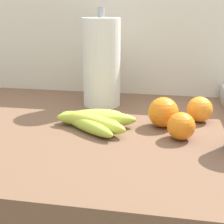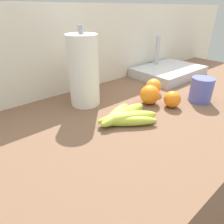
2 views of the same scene
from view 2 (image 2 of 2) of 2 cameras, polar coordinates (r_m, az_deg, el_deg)
counter at (r=1.12m, az=11.84°, el=-19.28°), size 1.72×0.69×0.94m
wall_back at (r=1.21m, az=-1.23°, el=-3.62°), size 2.12×0.06×1.30m
banana_bunch at (r=0.67m, az=3.45°, el=-1.34°), size 0.21×0.17×0.04m
orange_center at (r=0.80m, az=10.80°, el=4.94°), size 0.08×0.08×0.08m
orange_back_right at (r=0.90m, az=11.88°, el=7.22°), size 0.07×0.07×0.07m
orange_back_left at (r=0.80m, az=16.96°, el=3.53°), size 0.06×0.06×0.06m
paper_towel_roll at (r=0.76m, az=-8.17°, el=11.51°), size 0.11×0.11×0.29m
sink_basin at (r=1.19m, az=15.91°, el=11.28°), size 0.38×0.27×0.21m
mug at (r=0.88m, az=24.32°, el=5.85°), size 0.09×0.09×0.10m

